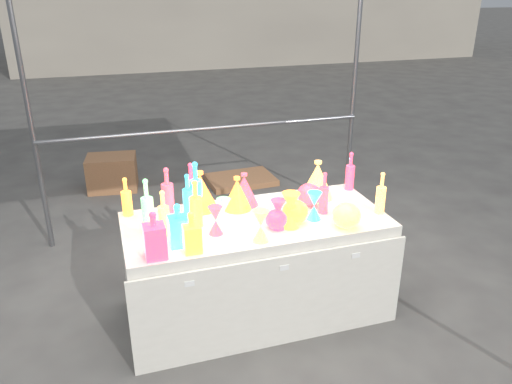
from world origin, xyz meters
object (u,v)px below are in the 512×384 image
object	(u,v)px
cardboard_box_closed	(112,173)
lampshade_0	(200,190)
hourglass_0	(278,214)
bottle_0	(126,196)
globe_0	(295,213)
display_table	(256,267)
decanter_0	(192,232)

from	to	relation	value
cardboard_box_closed	lampshade_0	distance (m)	2.64
hourglass_0	lampshade_0	xyz separation A→B (m)	(-0.42, 0.46, 0.04)
hourglass_0	cardboard_box_closed	bearing A→B (deg)	108.43
bottle_0	globe_0	distance (m)	1.17
cardboard_box_closed	bottle_0	distance (m)	2.53
display_table	cardboard_box_closed	bearing A→B (deg)	107.69
cardboard_box_closed	decanter_0	size ratio (longest dim) A/B	2.12
display_table	bottle_0	bearing A→B (deg)	157.64
cardboard_box_closed	hourglass_0	world-z (taller)	hourglass_0
hourglass_0	lampshade_0	world-z (taller)	lampshade_0
decanter_0	globe_0	bearing A→B (deg)	15.14
display_table	bottle_0	xyz separation A→B (m)	(-0.83, 0.34, 0.52)
decanter_0	cardboard_box_closed	bearing A→B (deg)	98.74
bottle_0	decanter_0	xyz separation A→B (m)	(0.33, -0.64, -0.01)
hourglass_0	globe_0	xyz separation A→B (m)	(0.14, 0.04, -0.03)
display_table	lampshade_0	xyz separation A→B (m)	(-0.32, 0.29, 0.52)
display_table	globe_0	size ratio (longest dim) A/B	10.36
hourglass_0	decanter_0	bearing A→B (deg)	-167.17
display_table	bottle_0	size ratio (longest dim) A/B	6.61
bottle_0	globe_0	xyz separation A→B (m)	(1.07, -0.47, -0.07)
bottle_0	globe_0	world-z (taller)	bottle_0
decanter_0	globe_0	distance (m)	0.76
display_table	cardboard_box_closed	xyz separation A→B (m)	(-0.88, 2.77, -0.17)
bottle_0	lampshade_0	xyz separation A→B (m)	(0.51, -0.05, 0.00)
cardboard_box_closed	globe_0	distance (m)	3.17
hourglass_0	display_table	bearing A→B (deg)	119.70
cardboard_box_closed	hourglass_0	bearing A→B (deg)	-64.09
bottle_0	globe_0	size ratio (longest dim) A/B	1.57
display_table	decanter_0	world-z (taller)	decanter_0
display_table	hourglass_0	distance (m)	0.51
decanter_0	hourglass_0	world-z (taller)	decanter_0
bottle_0	decanter_0	world-z (taller)	bottle_0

